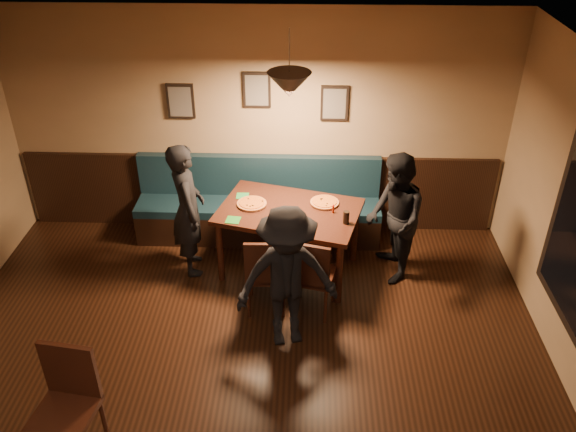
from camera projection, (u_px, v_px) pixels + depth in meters
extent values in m
plane|color=silver|center=(204.00, 140.00, 3.40)|extent=(7.00, 7.00, 0.00)
plane|color=#8C704F|center=(258.00, 125.00, 7.11)|extent=(6.00, 0.00, 6.00)
cube|color=black|center=(260.00, 192.00, 7.56)|extent=(5.88, 0.06, 1.00)
cube|color=black|center=(181.00, 101.00, 6.95)|extent=(0.32, 0.04, 0.42)
cube|color=black|center=(257.00, 90.00, 6.84)|extent=(0.32, 0.04, 0.42)
cube|color=black|center=(334.00, 103.00, 6.90)|extent=(0.32, 0.04, 0.42)
cone|color=black|center=(289.00, 85.00, 5.81)|extent=(0.44, 0.44, 0.25)
cube|color=black|center=(289.00, 240.00, 6.79)|extent=(1.72, 1.34, 0.82)
imported|color=black|center=(188.00, 210.00, 6.61)|extent=(0.52, 0.66, 1.59)
imported|color=black|center=(395.00, 219.00, 6.52)|extent=(0.67, 0.81, 1.52)
imported|color=black|center=(287.00, 279.00, 5.61)|extent=(1.09, 0.77, 1.52)
cylinder|color=orange|center=(252.00, 204.00, 6.65)|extent=(0.40, 0.40, 0.04)
cylinder|color=#C47F24|center=(288.00, 217.00, 6.41)|extent=(0.38, 0.38, 0.04)
cylinder|color=#C76E25|center=(325.00, 202.00, 6.67)|extent=(0.39, 0.39, 0.04)
cylinder|color=black|center=(346.00, 217.00, 6.30)|extent=(0.07, 0.07, 0.14)
cylinder|color=#9F1F05|center=(333.00, 208.00, 6.49)|extent=(0.03, 0.03, 0.11)
cube|color=#1F7632|center=(243.00, 196.00, 6.82)|extent=(0.14, 0.14, 0.01)
cube|color=#1D6D1E|center=(233.00, 220.00, 6.38)|extent=(0.17, 0.17, 0.01)
cube|color=white|center=(287.00, 229.00, 6.24)|extent=(0.18, 0.08, 0.00)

